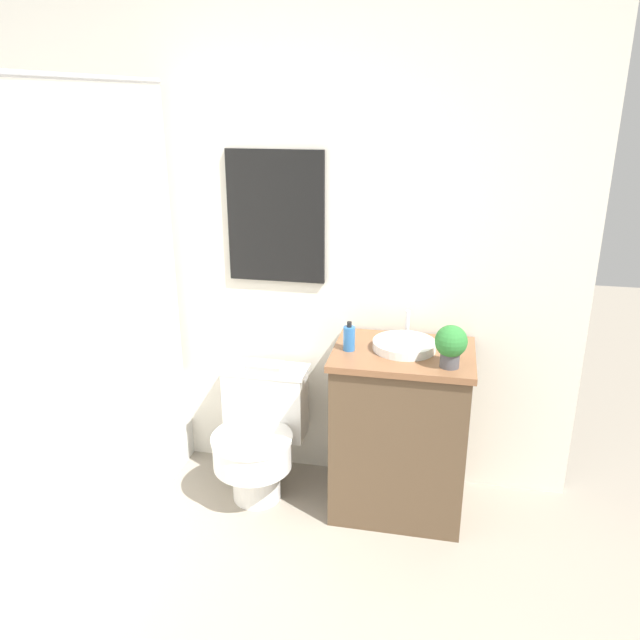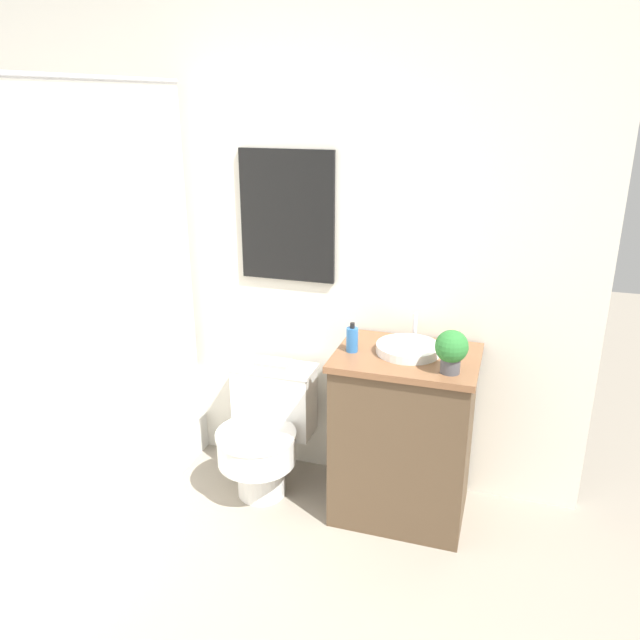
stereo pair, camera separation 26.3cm
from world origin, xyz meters
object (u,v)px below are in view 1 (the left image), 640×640
(toilet, at_px, (259,434))
(soap_bottle, at_px, (349,338))
(sink, at_px, (404,345))
(book_on_tank, at_px, (265,365))
(potted_plant, at_px, (451,344))

(toilet, relative_size, soap_bottle, 4.59)
(sink, bearing_deg, soap_bottle, -165.97)
(sink, xyz_separation_m, soap_bottle, (-0.24, -0.06, 0.04))
(book_on_tank, bearing_deg, sink, -7.81)
(sink, height_order, potted_plant, potted_plant)
(toilet, distance_m, potted_plant, 1.09)
(potted_plant, bearing_deg, book_on_tank, 164.15)
(potted_plant, distance_m, book_on_tank, 0.98)
(book_on_tank, bearing_deg, toilet, -90.00)
(toilet, xyz_separation_m, potted_plant, (0.90, -0.13, 0.60))
(book_on_tank, bearing_deg, soap_bottle, -19.17)
(soap_bottle, bearing_deg, potted_plant, -12.41)
(toilet, xyz_separation_m, book_on_tank, (0.00, 0.13, 0.32))
(soap_bottle, bearing_deg, sink, 14.03)
(toilet, height_order, sink, sink)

